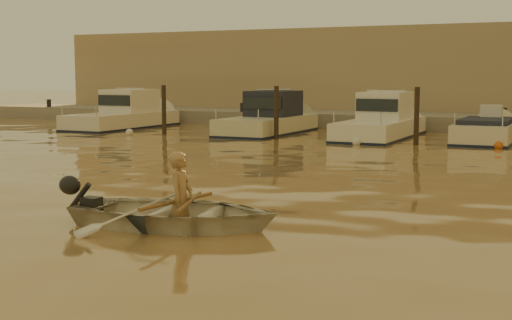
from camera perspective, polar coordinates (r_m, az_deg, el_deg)
The scene contains 19 objects.
ground_plane at distance 12.29m, azimuth -0.79°, elevation -4.45°, with size 160.00×160.00×0.00m, color olive.
dinghy at distance 11.40m, azimuth -6.48°, elevation -4.22°, with size 2.39×3.35×0.69m, color silver.
person at distance 11.32m, azimuth -6.03°, elevation -3.13°, with size 0.55×0.36×1.51m, color #A37F51.
outboard_motor at distance 12.04m, azimuth -13.10°, elevation -3.51°, with size 0.90×0.40×0.70m, color black, non-canonical shape.
oar_port at distance 11.28m, azimuth -5.32°, elevation -3.34°, with size 0.06×0.06×2.10m, color brown.
oar_starboard at distance 11.35m, azimuth -6.26°, elevation -3.28°, with size 0.06×0.06×2.10m, color brown.
moored_boat_0 at distance 33.20m, azimuth -10.65°, elevation 3.62°, with size 2.23×7.11×1.75m, color silver, non-canonical shape.
moored_boat_1 at distance 29.51m, azimuth 0.94°, elevation 3.35°, with size 2.24×6.67×1.75m, color beige, non-canonical shape.
moored_boat_2 at distance 27.88m, azimuth 9.94°, elevation 3.05°, with size 2.12×7.15×1.75m, color white, non-canonical shape.
moored_boat_3 at distance 27.13m, azimuth 18.00°, elevation 1.87°, with size 1.92×5.59×0.95m, color beige, non-canonical shape.
piling_0 at distance 29.30m, azimuth -7.37°, elevation 3.81°, with size 0.18×0.18×2.20m, color #2D2319.
piling_1 at distance 26.94m, azimuth 1.64°, elevation 3.60°, with size 0.18×0.18×2.20m, color #2D2319.
piling_2 at distance 25.28m, azimuth 12.72°, elevation 3.23°, with size 0.18×0.18×2.20m, color #2D2319.
fender_a at distance 29.22m, azimuth -10.09°, elevation 2.18°, with size 0.30×0.30×0.30m, color silver.
fender_b at distance 27.57m, azimuth -3.07°, elevation 2.00°, with size 0.30×0.30×0.30m, color #EE521C.
fender_c at distance 24.87m, azimuth 8.06°, elevation 1.43°, with size 0.30×0.30×0.30m, color silver.
fender_d at distance 24.71m, azimuth 18.85°, elevation 1.09°, with size 0.30×0.30×0.30m, color #C65717.
quay at distance 32.83m, azimuth 15.99°, elevation 2.61°, with size 52.00×4.00×1.00m, color gray.
waterfront_building at distance 38.19m, azimuth 17.46°, elevation 6.49°, with size 46.00×7.00×4.80m, color #9E8466.
Camera 1 is at (5.31, -10.82, 2.40)m, focal length 50.00 mm.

